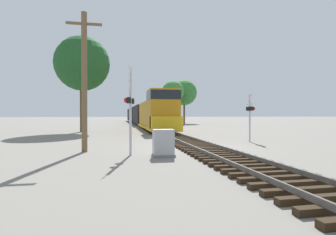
# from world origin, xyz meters

# --- Properties ---
(ground_plane) EXTENTS (400.00, 400.00, 0.00)m
(ground_plane) POSITION_xyz_m (0.00, 0.00, 0.00)
(ground_plane) COLOR slate
(rail_track_bed) EXTENTS (2.60, 160.00, 0.31)m
(rail_track_bed) POSITION_xyz_m (0.00, -0.00, 0.14)
(rail_track_bed) COLOR black
(rail_track_bed) RESTS_ON ground
(freight_train) EXTENTS (3.03, 60.11, 4.49)m
(freight_train) POSITION_xyz_m (0.00, 38.09, 1.90)
(freight_train) COLOR #B77A14
(freight_train) RESTS_ON ground
(crossing_signal_near) EXTENTS (0.54, 1.01, 4.33)m
(crossing_signal_near) POSITION_xyz_m (-4.03, -2.34, 2.46)
(crossing_signal_near) COLOR #B7B7BC
(crossing_signal_near) RESTS_ON ground
(crossing_signal_far) EXTENTS (0.40, 1.01, 3.52)m
(crossing_signal_far) POSITION_xyz_m (4.65, 2.19, 2.19)
(crossing_signal_far) COLOR #B7B7BC
(crossing_signal_far) RESTS_ON ground
(relay_cabinet) EXTENTS (1.03, 0.69, 1.26)m
(relay_cabinet) POSITION_xyz_m (-2.54, -3.08, 0.62)
(relay_cabinet) COLOR slate
(relay_cabinet) RESTS_ON ground
(utility_pole) EXTENTS (1.80, 0.29, 7.22)m
(utility_pole) POSITION_xyz_m (-6.28, -0.78, 3.73)
(utility_pole) COLOR brown
(utility_pole) RESTS_ON ground
(tree_far_right) EXTENTS (6.05, 6.05, 10.66)m
(tree_far_right) POSITION_xyz_m (-8.43, 15.63, 7.60)
(tree_far_right) COLOR #473521
(tree_far_right) RESTS_ON ground
(tree_mid_background) EXTENTS (4.44, 4.44, 8.71)m
(tree_mid_background) POSITION_xyz_m (6.35, 36.23, 6.43)
(tree_mid_background) COLOR #473521
(tree_mid_background) RESTS_ON ground
(tree_deep_background) EXTENTS (5.47, 5.47, 9.44)m
(tree_deep_background) POSITION_xyz_m (9.71, 40.27, 6.68)
(tree_deep_background) COLOR brown
(tree_deep_background) RESTS_ON ground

